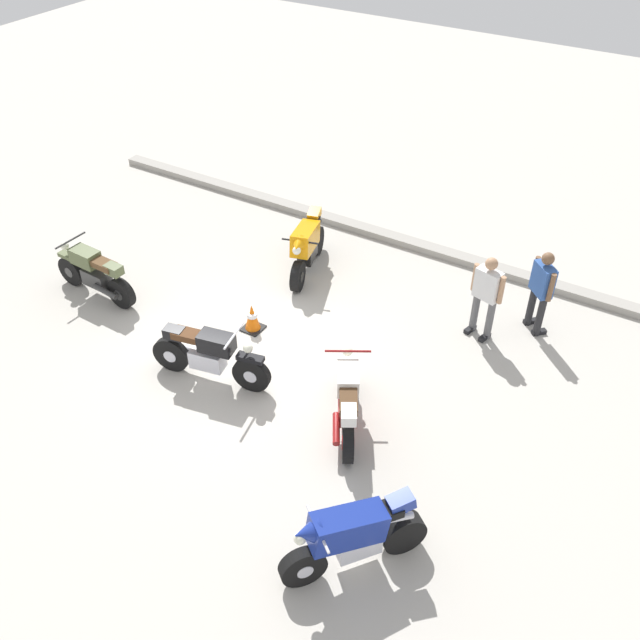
{
  "coord_description": "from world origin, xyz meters",
  "views": [
    {
      "loc": [
        5.67,
        -7.18,
        7.93
      ],
      "look_at": [
        0.99,
        0.63,
        0.75
      ],
      "focal_mm": 39.24,
      "sensor_mm": 36.0,
      "label": 1
    }
  ],
  "objects_px": {
    "person_in_white_shirt": "(486,293)",
    "traffic_cone": "(252,317)",
    "motorcycle_cream_vintage": "(347,401)",
    "person_in_blue_shirt": "(541,288)",
    "motorcycle_olive_vintage": "(95,274)",
    "motorcycle_blue_sportbike": "(354,535)",
    "motorcycle_black_cruiser": "(209,355)",
    "motorcycle_orange_sportbike": "(307,245)"
  },
  "relations": [
    {
      "from": "motorcycle_blue_sportbike",
      "to": "motorcycle_cream_vintage",
      "type": "bearing_deg",
      "value": -111.28
    },
    {
      "from": "person_in_blue_shirt",
      "to": "person_in_white_shirt",
      "type": "xyz_separation_m",
      "value": [
        -0.77,
        -0.61,
        -0.01
      ]
    },
    {
      "from": "motorcycle_olive_vintage",
      "to": "person_in_white_shirt",
      "type": "distance_m",
      "value": 7.2
    },
    {
      "from": "person_in_blue_shirt",
      "to": "person_in_white_shirt",
      "type": "height_order",
      "value": "person_in_blue_shirt"
    },
    {
      "from": "person_in_blue_shirt",
      "to": "person_in_white_shirt",
      "type": "distance_m",
      "value": 0.98
    },
    {
      "from": "traffic_cone",
      "to": "motorcycle_olive_vintage",
      "type": "bearing_deg",
      "value": -168.02
    },
    {
      "from": "motorcycle_cream_vintage",
      "to": "motorcycle_olive_vintage",
      "type": "bearing_deg",
      "value": 54.94
    },
    {
      "from": "person_in_blue_shirt",
      "to": "traffic_cone",
      "type": "distance_m",
      "value": 5.07
    },
    {
      "from": "motorcycle_cream_vintage",
      "to": "person_in_white_shirt",
      "type": "bearing_deg",
      "value": -47.11
    },
    {
      "from": "motorcycle_cream_vintage",
      "to": "motorcycle_blue_sportbike",
      "type": "bearing_deg",
      "value": -179.14
    },
    {
      "from": "motorcycle_orange_sportbike",
      "to": "person_in_blue_shirt",
      "type": "xyz_separation_m",
      "value": [
        4.47,
        0.49,
        0.32
      ]
    },
    {
      "from": "person_in_blue_shirt",
      "to": "person_in_white_shirt",
      "type": "bearing_deg",
      "value": 173.16
    },
    {
      "from": "motorcycle_olive_vintage",
      "to": "person_in_white_shirt",
      "type": "bearing_deg",
      "value": -155.75
    },
    {
      "from": "person_in_white_shirt",
      "to": "motorcycle_blue_sportbike",
      "type": "bearing_deg",
      "value": 17.8
    },
    {
      "from": "person_in_white_shirt",
      "to": "motorcycle_orange_sportbike",
      "type": "bearing_deg",
      "value": -77.11
    },
    {
      "from": "motorcycle_orange_sportbike",
      "to": "motorcycle_cream_vintage",
      "type": "distance_m",
      "value": 4.26
    },
    {
      "from": "motorcycle_cream_vintage",
      "to": "traffic_cone",
      "type": "relative_size",
      "value": 3.33
    },
    {
      "from": "person_in_blue_shirt",
      "to": "motorcycle_blue_sportbike",
      "type": "bearing_deg",
      "value": -140.16
    },
    {
      "from": "motorcycle_olive_vintage",
      "to": "motorcycle_blue_sportbike",
      "type": "relative_size",
      "value": 1.18
    },
    {
      "from": "motorcycle_black_cruiser",
      "to": "person_in_white_shirt",
      "type": "relative_size",
      "value": 1.3
    },
    {
      "from": "motorcycle_black_cruiser",
      "to": "person_in_blue_shirt",
      "type": "xyz_separation_m",
      "value": [
        4.14,
        4.01,
        0.39
      ]
    },
    {
      "from": "motorcycle_black_cruiser",
      "to": "person_in_white_shirt",
      "type": "bearing_deg",
      "value": 33.92
    },
    {
      "from": "motorcycle_orange_sportbike",
      "to": "person_in_blue_shirt",
      "type": "bearing_deg",
      "value": 79.7
    },
    {
      "from": "motorcycle_orange_sportbike",
      "to": "person_in_white_shirt",
      "type": "xyz_separation_m",
      "value": [
        3.7,
        -0.12,
        0.31
      ]
    },
    {
      "from": "motorcycle_cream_vintage",
      "to": "person_in_blue_shirt",
      "type": "relative_size",
      "value": 1.09
    },
    {
      "from": "motorcycle_olive_vintage",
      "to": "motorcycle_orange_sportbike",
      "type": "distance_m",
      "value": 4.07
    },
    {
      "from": "person_in_white_shirt",
      "to": "traffic_cone",
      "type": "bearing_deg",
      "value": -46.21
    },
    {
      "from": "motorcycle_blue_sportbike",
      "to": "person_in_blue_shirt",
      "type": "relative_size",
      "value": 1.03
    },
    {
      "from": "motorcycle_blue_sportbike",
      "to": "motorcycle_black_cruiser",
      "type": "bearing_deg",
      "value": -78.64
    },
    {
      "from": "motorcycle_black_cruiser",
      "to": "traffic_cone",
      "type": "bearing_deg",
      "value": 85.79
    },
    {
      "from": "motorcycle_black_cruiser",
      "to": "motorcycle_cream_vintage",
      "type": "relative_size",
      "value": 1.17
    },
    {
      "from": "motorcycle_black_cruiser",
      "to": "person_in_white_shirt",
      "type": "xyz_separation_m",
      "value": [
        3.37,
        3.39,
        0.38
      ]
    },
    {
      "from": "traffic_cone",
      "to": "motorcycle_blue_sportbike",
      "type": "bearing_deg",
      "value": -40.19
    },
    {
      "from": "person_in_white_shirt",
      "to": "traffic_cone",
      "type": "distance_m",
      "value": 4.11
    },
    {
      "from": "motorcycle_black_cruiser",
      "to": "motorcycle_blue_sportbike",
      "type": "distance_m",
      "value": 4.08
    },
    {
      "from": "motorcycle_orange_sportbike",
      "to": "traffic_cone",
      "type": "height_order",
      "value": "motorcycle_orange_sportbike"
    },
    {
      "from": "motorcycle_olive_vintage",
      "to": "motorcycle_black_cruiser",
      "type": "xyz_separation_m",
      "value": [
        3.31,
        -0.76,
        0.03
      ]
    },
    {
      "from": "motorcycle_blue_sportbike",
      "to": "motorcycle_cream_vintage",
      "type": "distance_m",
      "value": 2.42
    },
    {
      "from": "motorcycle_olive_vintage",
      "to": "motorcycle_blue_sportbike",
      "type": "height_order",
      "value": "motorcycle_blue_sportbike"
    },
    {
      "from": "motorcycle_orange_sportbike",
      "to": "motorcycle_cream_vintage",
      "type": "relative_size",
      "value": 1.09
    },
    {
      "from": "motorcycle_black_cruiser",
      "to": "motorcycle_cream_vintage",
      "type": "xyz_separation_m",
      "value": [
        2.41,
        0.26,
        -0.03
      ]
    },
    {
      "from": "motorcycle_orange_sportbike",
      "to": "traffic_cone",
      "type": "distance_m",
      "value": 2.12
    }
  ]
}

